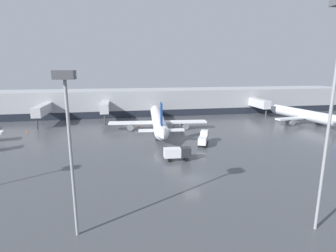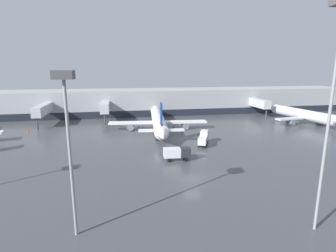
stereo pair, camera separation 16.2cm
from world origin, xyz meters
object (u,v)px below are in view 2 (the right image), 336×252
object	(u,v)px
parked_jet_2	(158,120)
apron_light_mast_3	(66,107)
service_truck_1	(203,138)
traffic_cone_0	(28,131)
service_truck_0	(177,153)
traffic_cone_2	(139,126)
parked_jet_1	(307,116)

from	to	relation	value
parked_jet_2	apron_light_mast_3	world-z (taller)	apron_light_mast_3
service_truck_1	traffic_cone_0	size ratio (longest dim) A/B	7.70
apron_light_mast_3	service_truck_0	bearing A→B (deg)	52.92
service_truck_1	traffic_cone_2	bearing A→B (deg)	56.56
service_truck_1	traffic_cone_2	distance (m)	24.29
traffic_cone_0	traffic_cone_2	bearing A→B (deg)	1.51
traffic_cone_2	apron_light_mast_3	bearing A→B (deg)	-101.66
traffic_cone_2	apron_light_mast_3	world-z (taller)	apron_light_mast_3
service_truck_1	traffic_cone_2	size ratio (longest dim) A/B	8.34
parked_jet_1	traffic_cone_0	size ratio (longest dim) A/B	44.39
parked_jet_2	parked_jet_1	bearing A→B (deg)	-85.72
traffic_cone_0	apron_light_mast_3	world-z (taller)	apron_light_mast_3
traffic_cone_2	parked_jet_1	bearing A→B (deg)	-5.33
traffic_cone_2	apron_light_mast_3	size ratio (longest dim) A/B	0.04
parked_jet_1	apron_light_mast_3	xyz separation A→B (m)	(-61.14, -44.43, 10.51)
traffic_cone_0	apron_light_mast_3	bearing A→B (deg)	-68.12
apron_light_mast_3	parked_jet_1	bearing A→B (deg)	36.00
service_truck_0	traffic_cone_0	distance (m)	44.76
parked_jet_1	traffic_cone_0	bearing A→B (deg)	79.28
parked_jet_2	service_truck_0	distance (m)	25.81
traffic_cone_0	apron_light_mast_3	size ratio (longest dim) A/B	0.05
parked_jet_2	service_truck_0	xyz separation A→B (m)	(-0.39, -25.78, -1.11)
traffic_cone_0	parked_jet_2	bearing A→B (deg)	-4.86
traffic_cone_0	service_truck_1	bearing A→B (deg)	-25.20
service_truck_1	parked_jet_1	bearing A→B (deg)	-42.43
service_truck_0	traffic_cone_0	size ratio (longest dim) A/B	6.45
service_truck_1	traffic_cone_0	bearing A→B (deg)	89.81
parked_jet_1	parked_jet_2	bearing A→B (deg)	80.82
service_truck_1	service_truck_0	bearing A→B (deg)	162.95
service_truck_0	service_truck_1	size ratio (longest dim) A/B	0.84
parked_jet_2	service_truck_0	world-z (taller)	parked_jet_2
parked_jet_2	service_truck_1	bearing A→B (deg)	-150.34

